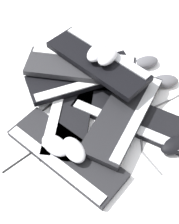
{
  "coord_description": "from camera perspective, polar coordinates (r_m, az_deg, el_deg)",
  "views": [
    {
      "loc": [
        0.07,
        -0.65,
        0.95
      ],
      "look_at": [
        -0.07,
        0.03,
        0.06
      ],
      "focal_mm": 50.0,
      "sensor_mm": 36.0,
      "label": 1
    }
  ],
  "objects": [
    {
      "name": "keyboard_5",
      "position": [
        1.28,
        -1.6,
        8.48
      ],
      "size": [
        0.44,
        0.17,
        0.03
      ],
      "color": "#232326",
      "rests_on": "keyboard_4"
    },
    {
      "name": "keyboard_3",
      "position": [
        1.09,
        -4.41,
        -7.67
      ],
      "size": [
        0.46,
        0.34,
        0.03
      ],
      "color": "black",
      "rests_on": "ground"
    },
    {
      "name": "mouse_3",
      "position": [
        1.14,
        15.31,
        -5.87
      ],
      "size": [
        0.13,
        0.12,
        0.04
      ],
      "primitive_type": "ellipsoid",
      "rotation": [
        0.0,
        0.0,
        0.66
      ],
      "color": "black",
      "rests_on": "ground"
    },
    {
      "name": "mouse_6",
      "position": [
        1.22,
        3.3,
        10.18
      ],
      "size": [
        0.09,
        0.12,
        0.04
      ],
      "primitive_type": "ellipsoid",
      "rotation": [
        0.0,
        0.0,
        1.28
      ],
      "color": "#B7B7BC",
      "rests_on": "keyboard_6"
    },
    {
      "name": "mouse_2",
      "position": [
        1.07,
        -6.31,
        -6.02
      ],
      "size": [
        0.13,
        0.11,
        0.04
      ],
      "primitive_type": "ellipsoid",
      "rotation": [
        0.0,
        0.0,
        2.62
      ],
      "color": "#B7B7BC",
      "rests_on": "keyboard_3"
    },
    {
      "name": "mouse_4",
      "position": [
        1.06,
        -2.88,
        -6.9
      ],
      "size": [
        0.12,
        0.13,
        0.04
      ],
      "primitive_type": "ellipsoid",
      "rotation": [
        0.0,
        0.0,
        5.45
      ],
      "color": "#B7B7BC",
      "rests_on": "keyboard_3"
    },
    {
      "name": "keyboard_6",
      "position": [
        1.26,
        1.55,
        9.42
      ],
      "size": [
        0.45,
        0.36,
        0.03
      ],
      "color": "black",
      "rests_on": "keyboard_5"
    },
    {
      "name": "mouse_5",
      "position": [
        1.45,
        -3.97,
        11.74
      ],
      "size": [
        0.11,
        0.13,
        0.04
      ],
      "primitive_type": "ellipsoid",
      "rotation": [
        0.0,
        0.0,
        4.17
      ],
      "color": "silver",
      "rests_on": "ground"
    },
    {
      "name": "mouse_7",
      "position": [
        1.24,
        1.38,
        10.83
      ],
      "size": [
        0.1,
        0.13,
        0.04
      ],
      "primitive_type": "ellipsoid",
      "rotation": [
        0.0,
        0.0,
        1.24
      ],
      "color": "#B7B7BC",
      "rests_on": "keyboard_6"
    },
    {
      "name": "keyboard_4",
      "position": [
        1.27,
        -1.36,
        6.39
      ],
      "size": [
        0.45,
        0.36,
        0.03
      ],
      "color": "black",
      "rests_on": "keyboard_1"
    },
    {
      "name": "keyboard_7",
      "position": [
        1.16,
        6.32,
        -0.34
      ],
      "size": [
        0.26,
        0.46,
        0.03
      ],
      "color": "black",
      "rests_on": "keyboard_0"
    },
    {
      "name": "keyboard_2",
      "position": [
        1.2,
        -3.54,
        0.09
      ],
      "size": [
        0.18,
        0.45,
        0.03
      ],
      "color": "black",
      "rests_on": "ground"
    },
    {
      "name": "mouse_1",
      "position": [
        1.33,
        13.64,
        5.51
      ],
      "size": [
        0.13,
        0.1,
        0.04
      ],
      "primitive_type": "ellipsoid",
      "rotation": [
        0.0,
        0.0,
        0.34
      ],
      "color": "#4C4C51",
      "rests_on": "ground"
    },
    {
      "name": "ground_plane",
      "position": [
        1.16,
        3.05,
        -3.61
      ],
      "size": [
        3.2,
        3.2,
        0.0
      ],
      "primitive_type": "plane",
      "color": "white"
    },
    {
      "name": "keyboard_0",
      "position": [
        1.19,
        7.48,
        -0.74
      ],
      "size": [
        0.46,
        0.27,
        0.03
      ],
      "color": "black",
      "rests_on": "ground"
    },
    {
      "name": "mouse_0",
      "position": [
        1.39,
        10.32,
        8.95
      ],
      "size": [
        0.13,
        0.11,
        0.04
      ],
      "primitive_type": "ellipsoid",
      "rotation": [
        0.0,
        0.0,
        0.54
      ],
      "color": "#4C4C51",
      "rests_on": "ground"
    },
    {
      "name": "cable_1",
      "position": [
        1.22,
        -4.39,
        0.9
      ],
      "size": [
        0.38,
        0.52,
        0.01
      ],
      "color": "black",
      "rests_on": "ground"
    },
    {
      "name": "keyboard_1",
      "position": [
        1.31,
        -0.12,
        6.09
      ],
      "size": [
        0.46,
        0.25,
        0.03
      ],
      "color": "black",
      "rests_on": "ground"
    },
    {
      "name": "cable_0",
      "position": [
        1.3,
        15.35,
        2.75
      ],
      "size": [
        0.31,
        0.68,
        0.01
      ],
      "color": "#59595B",
      "rests_on": "ground"
    }
  ]
}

